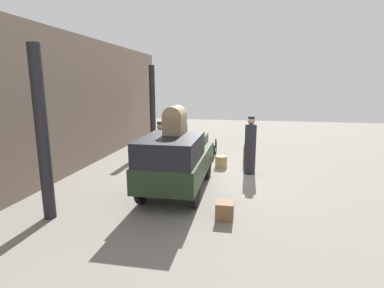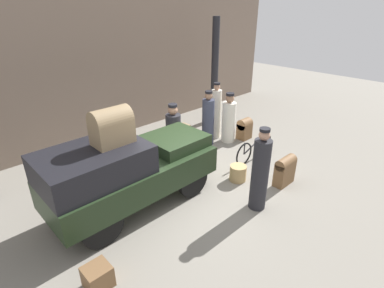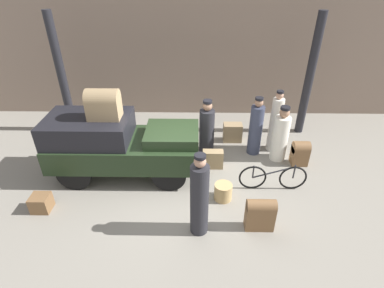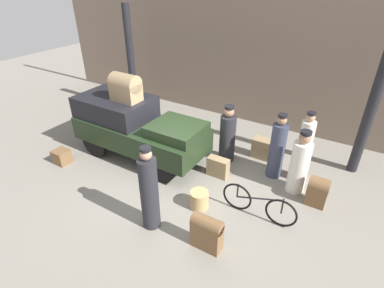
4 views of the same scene
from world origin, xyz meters
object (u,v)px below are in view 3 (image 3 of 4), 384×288
(porter_standing_middle, at_px, (207,129))
(trunk_wicker_pale, at_px, (41,203))
(bicycle, at_px, (273,177))
(porter_with_bicycle, at_px, (275,123))
(conductor_in_dark_uniform, at_px, (256,128))
(trunk_barrel_dark, at_px, (260,214))
(trunk_on_truck_roof, at_px, (103,104))
(porter_carrying_trunk, at_px, (199,198))
(suitcase_black_upright, at_px, (233,132))
(porter_lifting_near_truck, at_px, (280,136))
(wicker_basket, at_px, (223,192))
(suitcase_tan_flat, at_px, (300,152))
(trunk_large_brown, at_px, (213,159))
(truck, at_px, (119,143))

(porter_standing_middle, height_order, trunk_wicker_pale, porter_standing_middle)
(bicycle, relative_size, porter_with_bicycle, 0.89)
(conductor_in_dark_uniform, xyz_separation_m, porter_with_bicycle, (0.58, 0.19, 0.07))
(trunk_barrel_dark, distance_m, trunk_on_truck_roof, 4.26)
(porter_carrying_trunk, xyz_separation_m, suitcase_black_upright, (1.05, 3.68, -0.58))
(porter_lifting_near_truck, bearing_deg, porter_standing_middle, 169.81)
(bicycle, relative_size, porter_lifting_near_truck, 1.02)
(wicker_basket, xyz_separation_m, porter_carrying_trunk, (-0.57, -0.98, 0.67))
(trunk_on_truck_roof, bearing_deg, trunk_barrel_dark, -28.19)
(porter_carrying_trunk, bearing_deg, suitcase_tan_flat, 41.60)
(suitcase_tan_flat, height_order, trunk_on_truck_roof, trunk_on_truck_roof)
(porter_lifting_near_truck, height_order, trunk_wicker_pale, porter_lifting_near_truck)
(porter_with_bicycle, bearing_deg, suitcase_tan_flat, -52.32)
(trunk_on_truck_roof, bearing_deg, trunk_large_brown, 6.46)
(wicker_basket, bearing_deg, suitcase_tan_flat, 33.86)
(porter_with_bicycle, height_order, trunk_wicker_pale, porter_with_bicycle)
(porter_lifting_near_truck, distance_m, trunk_wicker_pale, 6.17)
(trunk_wicker_pale, bearing_deg, porter_standing_middle, 33.81)
(bicycle, xyz_separation_m, trunk_wicker_pale, (-5.31, -0.81, -0.15))
(truck, bearing_deg, bicycle, -8.86)
(porter_carrying_trunk, relative_size, trunk_barrel_dark, 2.53)
(trunk_wicker_pale, relative_size, trunk_barrel_dark, 0.55)
(porter_standing_middle, height_order, conductor_in_dark_uniform, conductor_in_dark_uniform)
(trunk_wicker_pale, distance_m, trunk_barrel_dark, 4.81)
(suitcase_black_upright, bearing_deg, conductor_in_dark_uniform, -50.58)
(bicycle, bearing_deg, trunk_large_brown, 147.69)
(conductor_in_dark_uniform, distance_m, porter_with_bicycle, 0.61)
(porter_standing_middle, bearing_deg, porter_carrying_trunk, -94.26)
(porter_carrying_trunk, bearing_deg, trunk_barrel_dark, 3.86)
(trunk_wicker_pale, xyz_separation_m, trunk_barrel_dark, (4.78, -0.46, 0.20))
(truck, bearing_deg, trunk_on_truck_roof, -180.00)
(porter_with_bicycle, relative_size, suitcase_tan_flat, 2.65)
(bicycle, relative_size, suitcase_tan_flat, 2.36)
(conductor_in_dark_uniform, height_order, trunk_large_brown, conductor_in_dark_uniform)
(porter_standing_middle, xyz_separation_m, trunk_on_truck_roof, (-2.46, -1.11, 1.26))
(bicycle, distance_m, porter_with_bicycle, 1.95)
(porter_standing_middle, distance_m, porter_with_bicycle, 1.96)
(trunk_large_brown, bearing_deg, suitcase_tan_flat, 4.89)
(trunk_on_truck_roof, bearing_deg, wicker_basket, -19.15)
(suitcase_black_upright, relative_size, suitcase_tan_flat, 0.82)
(trunk_barrel_dark, bearing_deg, suitcase_black_upright, 93.21)
(porter_with_bicycle, bearing_deg, porter_lifting_near_truck, -84.41)
(porter_carrying_trunk, distance_m, trunk_wicker_pale, 3.63)
(suitcase_tan_flat, xyz_separation_m, trunk_barrel_dark, (-1.51, -2.37, 0.03))
(porter_lifting_near_truck, relative_size, porter_carrying_trunk, 0.85)
(suitcase_black_upright, bearing_deg, porter_standing_middle, -143.09)
(porter_with_bicycle, xyz_separation_m, trunk_on_truck_roof, (-4.41, -1.25, 1.13))
(suitcase_tan_flat, bearing_deg, wicker_basket, -146.14)
(porter_carrying_trunk, distance_m, suitcase_tan_flat, 3.73)
(conductor_in_dark_uniform, distance_m, porter_lifting_near_truck, 0.71)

